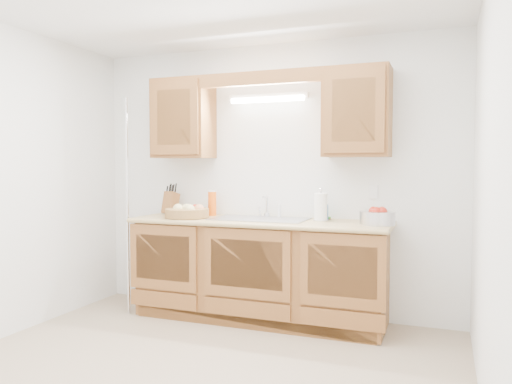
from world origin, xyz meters
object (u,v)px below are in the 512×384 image
at_px(knife_block, 171,203).
at_px(paper_towel, 321,207).
at_px(apple_bowl, 378,217).
at_px(fruit_basket, 187,212).

height_order(knife_block, paper_towel, knife_block).
bearing_deg(paper_towel, knife_block, 177.10).
relative_size(knife_block, paper_towel, 1.10).
bearing_deg(knife_block, apple_bowl, 0.87).
bearing_deg(knife_block, paper_towel, 3.28).
distance_m(fruit_basket, apple_bowl, 1.70).
relative_size(fruit_basket, apple_bowl, 1.36).
height_order(paper_towel, apple_bowl, paper_towel).
bearing_deg(paper_towel, apple_bowl, -12.62).
xyz_separation_m(knife_block, paper_towel, (1.52, -0.08, 0.01)).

